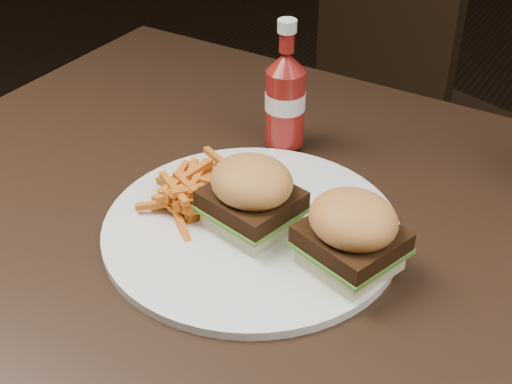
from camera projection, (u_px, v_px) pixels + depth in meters
The scene contains 7 objects.
dining_table at pixel (333, 257), 0.81m from camera, with size 1.20×0.80×0.04m, color black.
chair_far at pixel (418, 123), 1.69m from camera, with size 0.36×0.36×0.03m, color black.
plate at pixel (251, 228), 0.82m from camera, with size 0.34×0.34×0.01m, color white.
sandwich_half_a at pixel (252, 218), 0.81m from camera, with size 0.09×0.08×0.02m, color #F6E9BC.
sandwich_half_b at pixel (350, 257), 0.75m from camera, with size 0.09×0.08×0.02m, color #F6ECBF.
fries_pile at pixel (196, 186), 0.84m from camera, with size 0.11×0.11×0.04m, color #D1552D, non-canonical shape.
ketchup_bottle at pixel (285, 107), 0.94m from camera, with size 0.05×0.05×0.11m, color maroon.
Camera 1 is at (0.25, -0.58, 1.25)m, focal length 50.00 mm.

